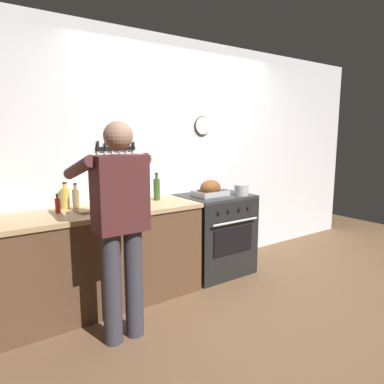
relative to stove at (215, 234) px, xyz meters
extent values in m
plane|color=brown|center=(-0.22, -0.99, -0.45)|extent=(8.00, 8.00, 0.00)
cube|color=silver|center=(-0.22, 0.36, 0.85)|extent=(6.00, 0.10, 2.60)
cube|color=black|center=(-1.03, 0.30, 0.98)|extent=(0.41, 0.02, 0.04)
cube|color=silver|center=(-1.22, 0.29, 0.89)|extent=(0.02, 0.00, 0.13)
cube|color=black|center=(-1.22, 0.29, 1.01)|extent=(0.02, 0.02, 0.10)
cube|color=silver|center=(-1.14, 0.29, 0.87)|extent=(0.02, 0.00, 0.17)
cube|color=black|center=(-1.14, 0.29, 1.00)|extent=(0.02, 0.02, 0.08)
cube|color=silver|center=(-1.07, 0.29, 0.87)|extent=(0.02, 0.00, 0.18)
cube|color=black|center=(-1.07, 0.29, 1.00)|extent=(0.02, 0.02, 0.09)
cube|color=silver|center=(-1.00, 0.29, 0.90)|extent=(0.01, 0.00, 0.11)
cube|color=black|center=(-1.00, 0.29, 1.00)|extent=(0.02, 0.02, 0.09)
cube|color=silver|center=(-0.92, 0.29, 0.89)|extent=(0.02, 0.00, 0.15)
cube|color=black|center=(-0.92, 0.29, 1.01)|extent=(0.02, 0.02, 0.10)
cube|color=silver|center=(-0.85, 0.29, 0.86)|extent=(0.02, 0.00, 0.20)
cube|color=black|center=(-0.85, 0.29, 1.00)|extent=(0.02, 0.02, 0.08)
cylinder|color=white|center=(0.04, 0.29, 1.22)|extent=(0.20, 0.02, 0.20)
torus|color=black|center=(0.04, 0.29, 1.22)|extent=(0.22, 0.02, 0.22)
cube|color=brown|center=(-1.42, 0.00, -0.02)|extent=(2.00, 0.62, 0.86)
cube|color=tan|center=(-1.42, 0.00, 0.43)|extent=(2.03, 0.65, 0.04)
cube|color=black|center=(0.00, 0.00, -0.02)|extent=(0.76, 0.62, 0.87)
cube|color=black|center=(0.00, -0.31, 0.00)|extent=(0.53, 0.01, 0.28)
cube|color=#2D2D2D|center=(0.00, 0.00, 0.43)|extent=(0.76, 0.62, 0.03)
cylinder|color=black|center=(-0.21, -0.32, 0.33)|extent=(0.04, 0.02, 0.04)
cylinder|color=black|center=(-0.08, -0.32, 0.33)|extent=(0.04, 0.02, 0.04)
cylinder|color=black|center=(0.08, -0.32, 0.33)|extent=(0.04, 0.02, 0.04)
cylinder|color=black|center=(0.21, -0.32, 0.33)|extent=(0.04, 0.02, 0.04)
cylinder|color=silver|center=(0.00, -0.34, 0.21)|extent=(0.61, 0.02, 0.02)
cylinder|color=#383842|center=(-1.51, -0.64, -0.02)|extent=(0.14, 0.14, 0.86)
cylinder|color=#383842|center=(-1.33, -0.64, -0.02)|extent=(0.14, 0.14, 0.86)
cube|color=#4C2323|center=(-1.42, -0.64, 0.69)|extent=(0.38, 0.22, 0.56)
sphere|color=#9E755B|center=(-1.42, -0.64, 1.10)|extent=(0.21, 0.21, 0.21)
cylinder|color=#4C2323|center=(-1.63, -0.40, 0.87)|extent=(0.09, 0.55, 0.22)
cylinder|color=#4C2323|center=(-1.21, -0.40, 0.87)|extent=(0.09, 0.55, 0.22)
cube|color=#B7B7BC|center=(-0.11, -0.06, 0.46)|extent=(0.34, 0.25, 0.01)
cube|color=#B7B7BC|center=(-0.11, -0.18, 0.49)|extent=(0.34, 0.01, 0.05)
cube|color=#B7B7BC|center=(-0.11, 0.07, 0.49)|extent=(0.34, 0.01, 0.05)
cube|color=#B7B7BC|center=(-0.28, -0.06, 0.49)|extent=(0.01, 0.25, 0.05)
cube|color=#B7B7BC|center=(0.06, -0.06, 0.49)|extent=(0.01, 0.25, 0.05)
ellipsoid|color=brown|center=(-0.11, -0.06, 0.55)|extent=(0.25, 0.18, 0.17)
cylinder|color=#B7B7BC|center=(0.22, -0.19, 0.51)|extent=(0.16, 0.16, 0.12)
cube|color=tan|center=(-1.36, -0.01, 0.46)|extent=(0.36, 0.24, 0.02)
cylinder|color=gold|center=(-1.57, 0.21, 0.54)|extent=(0.08, 0.08, 0.19)
cylinder|color=gold|center=(-1.57, 0.21, 0.66)|extent=(0.03, 0.03, 0.04)
cylinder|color=black|center=(-1.57, 0.21, 0.68)|extent=(0.04, 0.04, 0.01)
cylinder|color=#338CCC|center=(-1.00, 0.06, 0.52)|extent=(0.07, 0.07, 0.15)
cylinder|color=#338CCC|center=(-1.00, 0.06, 0.62)|extent=(0.03, 0.03, 0.03)
cylinder|color=white|center=(-1.00, 0.06, 0.64)|extent=(0.03, 0.03, 0.01)
cylinder|color=red|center=(-1.68, 0.07, 0.51)|extent=(0.04, 0.04, 0.12)
cylinder|color=red|center=(-1.68, 0.07, 0.59)|extent=(0.02, 0.02, 0.03)
cylinder|color=#197219|center=(-1.68, 0.07, 0.61)|extent=(0.02, 0.02, 0.01)
cylinder|color=black|center=(-1.19, 0.17, 0.52)|extent=(0.06, 0.06, 0.14)
cylinder|color=black|center=(-1.19, 0.17, 0.61)|extent=(0.03, 0.03, 0.03)
cylinder|color=#B21919|center=(-1.19, 0.17, 0.63)|extent=(0.03, 0.03, 0.01)
cylinder|color=#385623|center=(-0.69, 0.10, 0.56)|extent=(0.07, 0.07, 0.22)
cylinder|color=#385623|center=(-0.69, 0.10, 0.69)|extent=(0.03, 0.03, 0.05)
cylinder|color=black|center=(-0.69, 0.10, 0.72)|extent=(0.03, 0.03, 0.01)
cylinder|color=#997F4C|center=(-1.52, 0.09, 0.54)|extent=(0.06, 0.06, 0.19)
cylinder|color=#997F4C|center=(-1.52, 0.09, 0.66)|extent=(0.03, 0.03, 0.04)
cylinder|color=black|center=(-1.52, 0.09, 0.69)|extent=(0.03, 0.03, 0.01)
camera|label=1|loc=(-2.45, -3.00, 1.11)|focal=32.86mm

